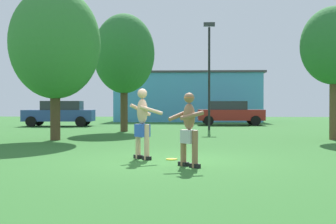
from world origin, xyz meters
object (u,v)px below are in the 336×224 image
(frisbee, at_px, (172,159))
(car_red_mid_lot, at_px, (230,113))
(car_blue_near_post, at_px, (60,113))
(tree_behind_players, at_px, (55,44))
(tree_near_building, at_px, (124,54))
(player_near, at_px, (143,122))
(lamp_post, at_px, (209,64))
(tree_right_field, at_px, (334,46))
(player_in_gray, at_px, (189,127))

(frisbee, relative_size, car_red_mid_lot, 0.06)
(car_blue_near_post, height_order, tree_behind_players, tree_behind_players)
(frisbee, bearing_deg, car_red_mid_lot, 81.17)
(car_red_mid_lot, height_order, tree_near_building, tree_near_building)
(player_near, relative_size, car_blue_near_post, 0.40)
(car_red_mid_lot, height_order, tree_behind_players, tree_behind_players)
(player_near, height_order, tree_behind_players, tree_behind_players)
(lamp_post, distance_m, tree_right_field, 8.06)
(tree_right_field, relative_size, tree_behind_players, 0.89)
(player_in_gray, relative_size, car_blue_near_post, 0.37)
(lamp_post, distance_m, tree_behind_players, 9.64)
(player_in_gray, bearing_deg, car_blue_near_post, 114.14)
(frisbee, height_order, tree_near_building, tree_near_building)
(tree_near_building, bearing_deg, tree_right_field, -28.76)
(tree_right_field, distance_m, tree_behind_players, 10.70)
(tree_right_field, xyz_separation_m, tree_near_building, (-8.89, 4.88, 0.30))
(car_blue_near_post, bearing_deg, player_near, -67.42)
(player_near, relative_size, tree_right_field, 0.34)
(car_red_mid_lot, height_order, lamp_post, lamp_post)
(frisbee, height_order, tree_right_field, tree_right_field)
(car_blue_near_post, bearing_deg, lamp_post, -21.82)
(tree_near_building, bearing_deg, lamp_post, 22.18)
(player_near, bearing_deg, lamp_post, 80.90)
(car_red_mid_lot, xyz_separation_m, lamp_post, (-1.57, -5.78, 2.69))
(player_near, xyz_separation_m, lamp_post, (2.13, 13.31, 2.59))
(player_near, distance_m, frisbee, 1.17)
(car_red_mid_lot, bearing_deg, frisbee, -98.83)
(player_near, relative_size, player_in_gray, 1.08)
(player_near, bearing_deg, car_blue_near_post, 112.58)
(frisbee, bearing_deg, tree_near_building, 104.08)
(frisbee, bearing_deg, tree_right_field, 48.56)
(player_in_gray, distance_m, lamp_post, 14.93)
(car_red_mid_lot, height_order, tree_right_field, tree_right_field)
(car_blue_near_post, xyz_separation_m, tree_behind_players, (3.09, -11.14, 2.84))
(tree_right_field, bearing_deg, tree_near_building, 151.24)
(player_in_gray, xyz_separation_m, tree_behind_players, (-5.13, 7.20, 2.79))
(player_near, distance_m, car_blue_near_post, 18.40)
(frisbee, xyz_separation_m, car_blue_near_post, (-7.79, 17.08, 0.81))
(frisbee, bearing_deg, car_blue_near_post, 114.51)
(tree_near_building, bearing_deg, frisbee, -75.92)
(player_near, relative_size, lamp_post, 0.30)
(player_near, distance_m, tree_near_building, 12.12)
(player_near, height_order, tree_near_building, tree_near_building)
(car_blue_near_post, bearing_deg, tree_right_field, -36.88)
(player_in_gray, bearing_deg, lamp_post, 86.19)
(tree_behind_players, height_order, tree_near_building, tree_near_building)
(frisbee, distance_m, car_red_mid_lot, 19.43)
(tree_behind_players, bearing_deg, car_red_mid_lot, 59.89)
(car_blue_near_post, relative_size, car_red_mid_lot, 1.02)
(car_blue_near_post, relative_size, tree_near_building, 0.75)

